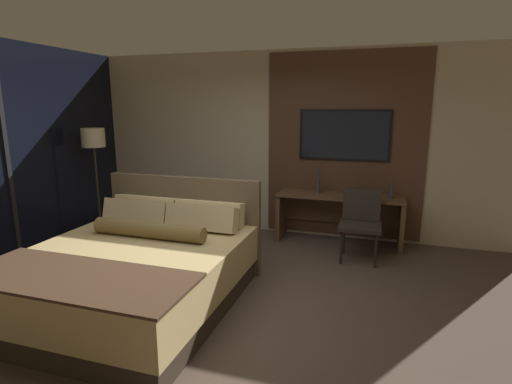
{
  "coord_description": "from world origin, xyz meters",
  "views": [
    {
      "loc": [
        1.54,
        -3.43,
        1.98
      ],
      "look_at": [
        0.13,
        1.03,
        0.97
      ],
      "focal_mm": 28.0,
      "sensor_mm": 36.0,
      "label": 1
    }
  ],
  "objects_px": {
    "desk": "(339,210)",
    "book": "(371,196)",
    "tv": "(344,135)",
    "vase_tall": "(318,178)",
    "desk_chair": "(361,218)",
    "floor_lamp": "(94,146)",
    "vase_short": "(391,187)",
    "bed": "(137,269)"
  },
  "relations": [
    {
      "from": "tv",
      "to": "floor_lamp",
      "type": "bearing_deg",
      "value": -165.01
    },
    {
      "from": "desk",
      "to": "bed",
      "type": "bearing_deg",
      "value": -124.94
    },
    {
      "from": "desk_chair",
      "to": "vase_short",
      "type": "distance_m",
      "value": 0.72
    },
    {
      "from": "desk",
      "to": "tv",
      "type": "xyz_separation_m",
      "value": [
        -0.0,
        0.21,
        1.07
      ]
    },
    {
      "from": "desk_chair",
      "to": "vase_tall",
      "type": "relative_size",
      "value": 2.09
    },
    {
      "from": "vase_tall",
      "to": "vase_short",
      "type": "bearing_deg",
      "value": -2.6
    },
    {
      "from": "bed",
      "to": "book",
      "type": "distance_m",
      "value": 3.3
    },
    {
      "from": "bed",
      "to": "tv",
      "type": "height_order",
      "value": "tv"
    },
    {
      "from": "book",
      "to": "bed",
      "type": "bearing_deg",
      "value": -131.69
    },
    {
      "from": "vase_short",
      "to": "book",
      "type": "xyz_separation_m",
      "value": [
        -0.26,
        -0.04,
        -0.14
      ]
    },
    {
      "from": "vase_short",
      "to": "book",
      "type": "bearing_deg",
      "value": -171.24
    },
    {
      "from": "bed",
      "to": "book",
      "type": "xyz_separation_m",
      "value": [
        2.18,
        2.45,
        0.38
      ]
    },
    {
      "from": "tv",
      "to": "desk_chair",
      "type": "bearing_deg",
      "value": -66.38
    },
    {
      "from": "desk_chair",
      "to": "vase_tall",
      "type": "height_order",
      "value": "vase_tall"
    },
    {
      "from": "floor_lamp",
      "to": "desk_chair",
      "type": "bearing_deg",
      "value": 3.12
    },
    {
      "from": "bed",
      "to": "desk_chair",
      "type": "height_order",
      "value": "bed"
    },
    {
      "from": "vase_tall",
      "to": "book",
      "type": "height_order",
      "value": "vase_tall"
    },
    {
      "from": "floor_lamp",
      "to": "tv",
      "type": "bearing_deg",
      "value": 14.99
    },
    {
      "from": "bed",
      "to": "floor_lamp",
      "type": "distance_m",
      "value": 2.75
    },
    {
      "from": "desk",
      "to": "book",
      "type": "height_order",
      "value": "book"
    },
    {
      "from": "desk_chair",
      "to": "book",
      "type": "relative_size",
      "value": 3.49
    },
    {
      "from": "book",
      "to": "tv",
      "type": "bearing_deg",
      "value": 148.43
    },
    {
      "from": "bed",
      "to": "vase_short",
      "type": "xyz_separation_m",
      "value": [
        2.44,
        2.49,
        0.52
      ]
    },
    {
      "from": "vase_tall",
      "to": "vase_short",
      "type": "height_order",
      "value": "vase_tall"
    },
    {
      "from": "book",
      "to": "vase_short",
      "type": "bearing_deg",
      "value": 8.76
    },
    {
      "from": "desk",
      "to": "vase_short",
      "type": "xyz_separation_m",
      "value": [
        0.69,
        -0.01,
        0.38
      ]
    },
    {
      "from": "desk",
      "to": "tv",
      "type": "distance_m",
      "value": 1.09
    },
    {
      "from": "bed",
      "to": "tv",
      "type": "xyz_separation_m",
      "value": [
        1.75,
        2.72,
        1.2
      ]
    },
    {
      "from": "tv",
      "to": "floor_lamp",
      "type": "relative_size",
      "value": 0.79
    },
    {
      "from": "vase_short",
      "to": "floor_lamp",
      "type": "bearing_deg",
      "value": -170.24
    },
    {
      "from": "desk",
      "to": "vase_tall",
      "type": "relative_size",
      "value": 4.1
    },
    {
      "from": "bed",
      "to": "floor_lamp",
      "type": "height_order",
      "value": "floor_lamp"
    },
    {
      "from": "tv",
      "to": "vase_tall",
      "type": "distance_m",
      "value": 0.73
    },
    {
      "from": "floor_lamp",
      "to": "vase_tall",
      "type": "xyz_separation_m",
      "value": [
        3.27,
        0.79,
        -0.44
      ]
    },
    {
      "from": "tv",
      "to": "book",
      "type": "xyz_separation_m",
      "value": [
        0.43,
        -0.27,
        -0.82
      ]
    },
    {
      "from": "tv",
      "to": "vase_short",
      "type": "xyz_separation_m",
      "value": [
        0.69,
        -0.23,
        -0.68
      ]
    },
    {
      "from": "desk",
      "to": "desk_chair",
      "type": "bearing_deg",
      "value": -58.62
    },
    {
      "from": "floor_lamp",
      "to": "book",
      "type": "xyz_separation_m",
      "value": [
        4.03,
        0.7,
        -0.64
      ]
    },
    {
      "from": "bed",
      "to": "vase_tall",
      "type": "height_order",
      "value": "vase_tall"
    },
    {
      "from": "desk_chair",
      "to": "floor_lamp",
      "type": "height_order",
      "value": "floor_lamp"
    },
    {
      "from": "desk_chair",
      "to": "bed",
      "type": "bearing_deg",
      "value": -137.27
    },
    {
      "from": "desk",
      "to": "vase_tall",
      "type": "bearing_deg",
      "value": 174.39
    }
  ]
}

